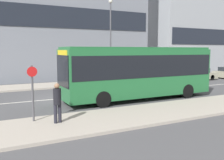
% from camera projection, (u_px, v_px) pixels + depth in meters
% --- Properties ---
extents(ground_plane, '(120.00, 120.00, 0.00)m').
position_uv_depth(ground_plane, '(57.00, 99.00, 16.92)').
color(ground_plane, '#4F4F51').
extents(sidewalk_near, '(44.00, 3.50, 0.13)m').
position_uv_depth(sidewalk_near, '(92.00, 121.00, 11.38)').
color(sidewalk_near, '#B2A899').
rests_on(sidewalk_near, ground_plane).
extents(sidewalk_far, '(44.00, 3.50, 0.13)m').
position_uv_depth(sidewalk_far, '(39.00, 86.00, 22.45)').
color(sidewalk_far, '#B2A899').
rests_on(sidewalk_far, ground_plane).
extents(lane_centerline, '(41.80, 0.16, 0.01)m').
position_uv_depth(lane_centerline, '(57.00, 99.00, 16.92)').
color(lane_centerline, silver).
rests_on(lane_centerline, ground_plane).
extents(apartment_block_right_tower, '(19.25, 6.23, 18.89)m').
position_uv_depth(apartment_block_right_tower, '(206.00, 11.00, 39.13)').
color(apartment_block_right_tower, '#9EA3A8').
rests_on(apartment_block_right_tower, ground_plane).
extents(city_bus, '(10.44, 2.65, 3.49)m').
position_uv_depth(city_bus, '(139.00, 70.00, 16.70)').
color(city_bus, '#236B38').
rests_on(city_bus, ground_plane).
extents(parked_car_0, '(4.63, 1.85, 1.29)m').
position_uv_depth(parked_car_0, '(161.00, 77.00, 24.86)').
color(parked_car_0, silver).
rests_on(parked_car_0, ground_plane).
extents(parked_car_1, '(4.62, 1.81, 1.33)m').
position_uv_depth(parked_car_1, '(197.00, 75.00, 27.41)').
color(parked_car_1, '#A39E84').
rests_on(parked_car_1, ground_plane).
extents(pedestrian_near_stop, '(0.35, 0.34, 1.75)m').
position_uv_depth(pedestrian_near_stop, '(57.00, 100.00, 10.82)').
color(pedestrian_near_stop, '#23232D').
rests_on(pedestrian_near_stop, sidewalk_near).
extents(bus_stop_sign, '(0.44, 0.12, 2.50)m').
position_uv_depth(bus_stop_sign, '(33.00, 89.00, 11.01)').
color(bus_stop_sign, '#4C4C51').
rests_on(bus_stop_sign, sidewalk_near).
extents(street_lamp, '(0.36, 0.36, 7.94)m').
position_uv_depth(street_lamp, '(111.00, 33.00, 23.96)').
color(street_lamp, '#4C4C51').
rests_on(street_lamp, sidewalk_far).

